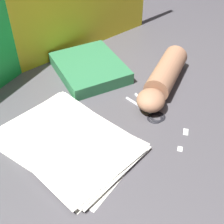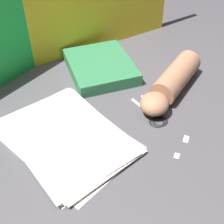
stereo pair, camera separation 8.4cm
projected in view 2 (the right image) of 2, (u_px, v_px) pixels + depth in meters
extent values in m
plane|color=#4C494F|center=(98.00, 123.00, 0.90)|extent=(6.00, 6.00, 0.00)
cube|color=white|center=(67.00, 139.00, 0.84)|extent=(0.27, 0.36, 0.00)
cube|color=white|center=(68.00, 139.00, 0.84)|extent=(0.28, 0.36, 0.00)
cube|color=white|center=(67.00, 137.00, 0.84)|extent=(0.28, 0.37, 0.00)
cube|color=white|center=(68.00, 137.00, 0.84)|extent=(0.26, 0.35, 0.00)
cube|color=white|center=(66.00, 137.00, 0.84)|extent=(0.25, 0.35, 0.00)
cube|color=white|center=(65.00, 136.00, 0.83)|extent=(0.28, 0.36, 0.00)
cube|color=#2D7247|center=(100.00, 67.00, 1.07)|extent=(0.29, 0.31, 0.04)
sphere|color=silver|center=(154.00, 115.00, 0.91)|extent=(0.01, 0.01, 0.01)
cylinder|color=silver|center=(143.00, 106.00, 0.94)|extent=(0.02, 0.10, 0.01)
torus|color=black|center=(160.00, 120.00, 0.90)|extent=(0.05, 0.05, 0.01)
cylinder|color=silver|center=(148.00, 105.00, 0.95)|extent=(0.05, 0.09, 0.01)
torus|color=black|center=(157.00, 121.00, 0.89)|extent=(0.06, 0.06, 0.01)
cylinder|color=#A87556|center=(176.00, 77.00, 1.00)|extent=(0.24, 0.14, 0.08)
ellipsoid|color=#A87556|center=(154.00, 104.00, 0.90)|extent=(0.11, 0.10, 0.06)
cube|color=white|center=(186.00, 139.00, 0.85)|extent=(0.03, 0.02, 0.00)
cube|color=white|center=(177.00, 156.00, 0.80)|extent=(0.02, 0.02, 0.00)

